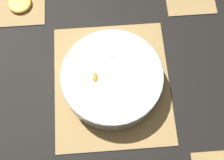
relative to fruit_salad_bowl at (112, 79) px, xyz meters
name	(u,v)px	position (x,y,z in m)	size (l,w,h in m)	color
ground_plane	(112,84)	(0.00, 0.00, -0.05)	(6.00, 6.00, 0.00)	black
bamboo_mat_center	(112,84)	(0.00, 0.00, -0.04)	(0.40, 0.35, 0.01)	#A8844C
coaster_mat_near_left	(20,5)	(-0.31, -0.29, -0.04)	(0.16, 0.16, 0.01)	#A8844C
fruit_salad_bowl	(112,79)	(0.00, 0.00, 0.00)	(0.30, 0.30, 0.07)	silver
orange_slice_whole	(20,3)	(-0.31, -0.29, -0.04)	(0.08, 0.08, 0.01)	orange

